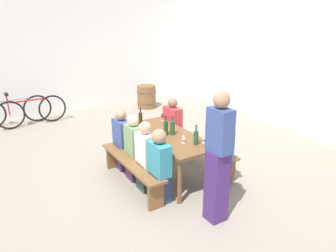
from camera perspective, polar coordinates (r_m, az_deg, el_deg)
ground_plane at (r=5.52m, az=0.00°, el=-8.86°), size 24.00×24.00×0.00m
back_wall at (r=7.66m, az=25.09°, el=10.00°), size 14.00×0.20×3.20m
side_wall at (r=9.46m, az=-16.58°, el=12.45°), size 0.20×7.97×3.20m
tasting_table at (r=5.23m, az=0.00°, el=-2.43°), size 1.83×0.78×0.75m
bench_near at (r=5.06m, az=-6.69°, el=-7.30°), size 1.73×0.30×0.45m
bench_far at (r=5.73m, az=5.88°, el=-3.99°), size 1.73×0.30×0.45m
wine_bottle_0 at (r=5.14m, az=-0.37°, el=-0.35°), size 0.07×0.07×0.33m
wine_bottle_1 at (r=5.16m, az=0.83°, el=-0.30°), size 0.08×0.08×0.32m
wine_bottle_2 at (r=4.79m, az=5.14°, el=-2.09°), size 0.08×0.08×0.31m
wine_bottle_3 at (r=5.74m, az=-5.05°, el=1.53°), size 0.07×0.07×0.30m
wine_glass_0 at (r=5.86m, az=-1.05°, el=1.95°), size 0.06×0.06×0.16m
wine_glass_1 at (r=4.85m, az=6.66°, el=-1.80°), size 0.06×0.06×0.17m
wine_glass_2 at (r=5.68m, az=-6.39°, el=1.49°), size 0.08×0.08×0.17m
wine_glass_3 at (r=4.83m, az=2.89°, el=-1.97°), size 0.07×0.07×0.15m
seated_guest_near_0 at (r=5.60m, az=-8.37°, el=-2.78°), size 0.40×0.24×1.10m
seated_guest_near_1 at (r=5.20m, az=-6.22°, el=-4.22°), size 0.35×0.24×1.13m
seated_guest_near_2 at (r=4.87m, az=-4.07°, el=-5.86°), size 0.36×0.24×1.13m
seated_guest_near_3 at (r=4.54m, az=-1.60°, el=-7.65°), size 0.38×0.24×1.14m
seated_guest_far_0 at (r=6.10m, az=0.84°, el=-0.49°), size 0.41×0.24×1.15m
seated_guest_far_1 at (r=5.06m, az=9.58°, el=-4.92°), size 0.39×0.24×1.16m
standing_host at (r=4.05m, az=9.14°, el=-6.16°), size 0.32×0.24×1.77m
wine_barrel at (r=9.45m, az=-3.94°, el=5.37°), size 0.59×0.59×0.67m
parked_bicycle_0 at (r=8.55m, az=-23.71°, el=2.50°), size 0.21×1.72×0.90m
parked_bicycle_1 at (r=8.76m, az=-26.30°, el=2.51°), size 0.20×1.78×0.90m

